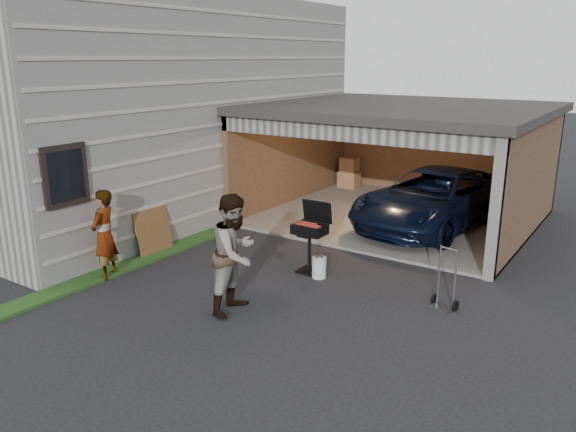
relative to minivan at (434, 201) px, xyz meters
The scene contains 11 objects.
ground 6.45m from the minivan, 106.78° to the right, with size 80.00×80.00×0.00m, color black.
house 8.40m from the minivan, 164.75° to the right, with size 7.00×11.00×5.50m, color #474744.
groundcover_strip 8.26m from the minivan, 119.87° to the right, with size 0.50×8.00×0.06m, color #193814.
garage 1.74m from the minivan, 149.07° to the left, with size 6.80×6.30×2.90m.
minivan is the anchor object (origin of this frame).
woman 7.63m from the minivan, 121.21° to the right, with size 0.62×0.41×1.71m, color #AEC1DB.
man 6.34m from the minivan, 99.56° to the right, with size 0.96×0.74×1.97m, color #48241C.
bbq_grill 4.22m from the minivan, 103.05° to the right, with size 0.62×0.54×1.37m.
propane_tank 4.35m from the minivan, 98.58° to the right, with size 0.27×0.27×0.40m, color silver.
plywood_panel 6.61m from the minivan, 130.02° to the right, with size 0.04×0.89×0.99m, color #54371C.
hand_truck 4.64m from the minivan, 67.64° to the right, with size 0.46×0.38×1.05m.
Camera 1 is at (6.25, -6.67, 4.03)m, focal length 35.00 mm.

